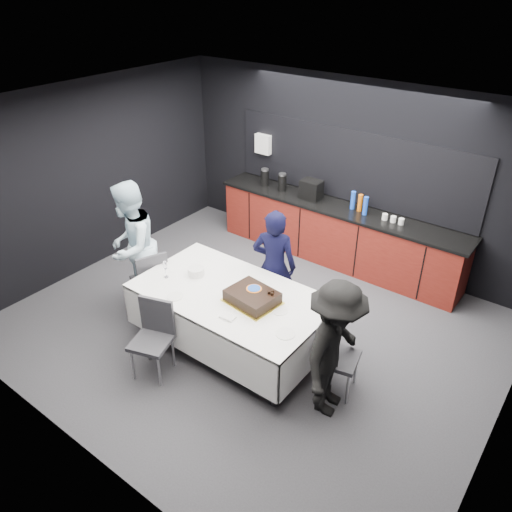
{
  "coord_description": "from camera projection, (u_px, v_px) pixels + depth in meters",
  "views": [
    {
      "loc": [
        3.17,
        -4.1,
        4.16
      ],
      "look_at": [
        0.0,
        0.1,
        1.05
      ],
      "focal_mm": 35.0,
      "sensor_mm": 36.0,
      "label": 1
    }
  ],
  "objects": [
    {
      "name": "cake_assembly",
      "position": [
        252.0,
        297.0,
        5.71
      ],
      "size": [
        0.64,
        0.54,
        0.18
      ],
      "color": "gold",
      "rests_on": "party_table"
    },
    {
      "name": "champagne_flute",
      "position": [
        165.0,
        266.0,
        6.12
      ],
      "size": [
        0.06,
        0.06,
        0.22
      ],
      "color": "white",
      "rests_on": "party_table"
    },
    {
      "name": "person_center",
      "position": [
        274.0,
        266.0,
        6.4
      ],
      "size": [
        0.67,
        0.56,
        1.58
      ],
      "primitive_type": "imported",
      "rotation": [
        0.0,
        0.0,
        3.52
      ],
      "color": "black",
      "rests_on": "ground"
    },
    {
      "name": "chair_left",
      "position": [
        151.0,
        278.0,
        6.64
      ],
      "size": [
        0.55,
        0.55,
        0.92
      ],
      "color": "#333338",
      "rests_on": "ground"
    },
    {
      "name": "person_left",
      "position": [
        131.0,
        246.0,
        6.62
      ],
      "size": [
        0.99,
        1.08,
        1.8
      ],
      "primitive_type": "imported",
      "rotation": [
        0.0,
        0.0,
        -1.12
      ],
      "color": "#C2E4F4",
      "rests_on": "ground"
    },
    {
      "name": "person_right",
      "position": [
        335.0,
        350.0,
        5.01
      ],
      "size": [
        0.72,
        1.09,
        1.58
      ],
      "primitive_type": "imported",
      "rotation": [
        0.0,
        0.0,
        1.7
      ],
      "color": "black",
      "rests_on": "ground"
    },
    {
      "name": "plate_stack",
      "position": [
        196.0,
        271.0,
        6.22
      ],
      "size": [
        0.2,
        0.2,
        0.1
      ],
      "primitive_type": "cylinder",
      "color": "white",
      "rests_on": "party_table"
    },
    {
      "name": "party_table",
      "position": [
        231.0,
        302.0,
        5.98
      ],
      "size": [
        2.32,
        1.32,
        0.78
      ],
      "color": "#99999E",
      "rests_on": "ground"
    },
    {
      "name": "loose_plate_right_a",
      "position": [
        280.0,
        311.0,
        5.59
      ],
      "size": [
        0.18,
        0.18,
        0.01
      ],
      "primitive_type": "cylinder",
      "color": "white",
      "rests_on": "party_table"
    },
    {
      "name": "ground",
      "position": [
        251.0,
        328.0,
        6.58
      ],
      "size": [
        6.0,
        6.0,
        0.0
      ],
      "primitive_type": "plane",
      "color": "#3C3C41",
      "rests_on": "ground"
    },
    {
      "name": "loose_plate_far",
      "position": [
        257.0,
        283.0,
        6.07
      ],
      "size": [
        0.2,
        0.2,
        0.01
      ],
      "primitive_type": "cylinder",
      "color": "white",
      "rests_on": "party_table"
    },
    {
      "name": "chair_near",
      "position": [
        154.0,
        332.0,
        5.66
      ],
      "size": [
        0.53,
        0.53,
        0.92
      ],
      "color": "#333338",
      "rests_on": "ground"
    },
    {
      "name": "loose_plate_right_b",
      "position": [
        285.0,
        334.0,
        5.25
      ],
      "size": [
        0.21,
        0.21,
        0.01
      ],
      "primitive_type": "cylinder",
      "color": "white",
      "rests_on": "party_table"
    },
    {
      "name": "chair_right",
      "position": [
        332.0,
        350.0,
        5.4
      ],
      "size": [
        0.5,
        0.5,
        0.92
      ],
      "color": "#333338",
      "rests_on": "ground"
    },
    {
      "name": "kitchenette",
      "position": [
        336.0,
        229.0,
        7.83
      ],
      "size": [
        4.1,
        0.64,
        2.05
      ],
      "color": "#5D140E",
      "rests_on": "ground"
    },
    {
      "name": "loose_plate_near",
      "position": [
        175.0,
        296.0,
        5.83
      ],
      "size": [
        0.19,
        0.19,
        0.01
      ],
      "primitive_type": "cylinder",
      "color": "white",
      "rests_on": "party_table"
    },
    {
      "name": "fork_pile",
      "position": [
        228.0,
        317.0,
        5.48
      ],
      "size": [
        0.18,
        0.12,
        0.03
      ],
      "primitive_type": "cube",
      "rotation": [
        0.0,
        0.0,
        0.08
      ],
      "color": "white",
      "rests_on": "party_table"
    },
    {
      "name": "room_shell",
      "position": [
        251.0,
        198.0,
        5.63
      ],
      "size": [
        6.04,
        5.04,
        2.82
      ],
      "color": "white",
      "rests_on": "ground"
    }
  ]
}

